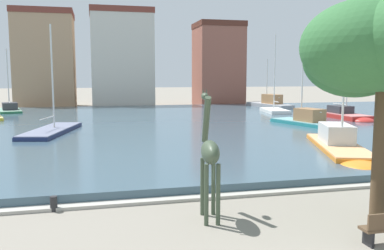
{
  "coord_description": "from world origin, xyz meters",
  "views": [
    {
      "loc": [
        -5.32,
        -5.7,
        4.47
      ],
      "look_at": [
        -0.96,
        12.5,
        2.2
      ],
      "focal_mm": 38.12,
      "sensor_mm": 36.0,
      "label": 1
    }
  ],
  "objects_px": {
    "giraffe_statue": "(210,154)",
    "sailboat_white": "(273,112)",
    "sailboat_grey": "(267,105)",
    "mooring_bollard": "(54,204)",
    "sailboat_green": "(10,111)",
    "shade_tree": "(384,50)",
    "sailboat_red": "(346,117)",
    "sailboat_navy": "(56,132)",
    "sailboat_teal": "(302,122)",
    "sailboat_orange": "(341,148)"
  },
  "relations": [
    {
      "from": "giraffe_statue",
      "to": "sailboat_teal",
      "type": "distance_m",
      "value": 23.35
    },
    {
      "from": "sailboat_orange",
      "to": "sailboat_green",
      "type": "height_order",
      "value": "sailboat_orange"
    },
    {
      "from": "sailboat_grey",
      "to": "sailboat_teal",
      "type": "bearing_deg",
      "value": -105.14
    },
    {
      "from": "sailboat_green",
      "to": "sailboat_white",
      "type": "height_order",
      "value": "sailboat_white"
    },
    {
      "from": "giraffe_statue",
      "to": "sailboat_orange",
      "type": "distance_m",
      "value": 12.25
    },
    {
      "from": "mooring_bollard",
      "to": "sailboat_orange",
      "type": "bearing_deg",
      "value": 21.26
    },
    {
      "from": "sailboat_green",
      "to": "sailboat_grey",
      "type": "relative_size",
      "value": 0.8
    },
    {
      "from": "sailboat_red",
      "to": "sailboat_teal",
      "type": "bearing_deg",
      "value": -153.62
    },
    {
      "from": "sailboat_red",
      "to": "shade_tree",
      "type": "xyz_separation_m",
      "value": [
        -14.86,
        -23.48,
        4.69
      ]
    },
    {
      "from": "sailboat_teal",
      "to": "sailboat_orange",
      "type": "bearing_deg",
      "value": -108.71
    },
    {
      "from": "sailboat_red",
      "to": "mooring_bollard",
      "type": "bearing_deg",
      "value": -140.57
    },
    {
      "from": "sailboat_red",
      "to": "mooring_bollard",
      "type": "relative_size",
      "value": 14.31
    },
    {
      "from": "shade_tree",
      "to": "sailboat_green",
      "type": "bearing_deg",
      "value": 114.38
    },
    {
      "from": "sailboat_grey",
      "to": "mooring_bollard",
      "type": "bearing_deg",
      "value": -123.22
    },
    {
      "from": "sailboat_orange",
      "to": "sailboat_navy",
      "type": "distance_m",
      "value": 19.75
    },
    {
      "from": "giraffe_statue",
      "to": "sailboat_orange",
      "type": "height_order",
      "value": "sailboat_orange"
    },
    {
      "from": "sailboat_green",
      "to": "sailboat_navy",
      "type": "bearing_deg",
      "value": -70.64
    },
    {
      "from": "sailboat_red",
      "to": "giraffe_statue",
      "type": "bearing_deg",
      "value": -131.84
    },
    {
      "from": "sailboat_teal",
      "to": "mooring_bollard",
      "type": "height_order",
      "value": "sailboat_teal"
    },
    {
      "from": "sailboat_teal",
      "to": "shade_tree",
      "type": "distance_m",
      "value": 22.52
    },
    {
      "from": "shade_tree",
      "to": "sailboat_grey",
      "type": "bearing_deg",
      "value": 70.82
    },
    {
      "from": "sailboat_navy",
      "to": "sailboat_teal",
      "type": "relative_size",
      "value": 1.24
    },
    {
      "from": "giraffe_statue",
      "to": "sailboat_green",
      "type": "distance_m",
      "value": 40.37
    },
    {
      "from": "sailboat_orange",
      "to": "sailboat_green",
      "type": "relative_size",
      "value": 1.25
    },
    {
      "from": "sailboat_navy",
      "to": "sailboat_white",
      "type": "xyz_separation_m",
      "value": [
        22.39,
        11.04,
        0.06
      ]
    },
    {
      "from": "sailboat_white",
      "to": "giraffe_statue",
      "type": "bearing_deg",
      "value": -118.01
    },
    {
      "from": "giraffe_statue",
      "to": "sailboat_white",
      "type": "bearing_deg",
      "value": 61.99
    },
    {
      "from": "sailboat_green",
      "to": "sailboat_grey",
      "type": "height_order",
      "value": "sailboat_green"
    },
    {
      "from": "sailboat_orange",
      "to": "sailboat_navy",
      "type": "relative_size",
      "value": 1.0
    },
    {
      "from": "sailboat_green",
      "to": "sailboat_red",
      "type": "distance_m",
      "value": 36.49
    },
    {
      "from": "sailboat_navy",
      "to": "shade_tree",
      "type": "relative_size",
      "value": 1.35
    },
    {
      "from": "sailboat_navy",
      "to": "sailboat_grey",
      "type": "distance_m",
      "value": 30.72
    },
    {
      "from": "sailboat_teal",
      "to": "sailboat_red",
      "type": "distance_m",
      "value": 7.1
    },
    {
      "from": "sailboat_green",
      "to": "sailboat_teal",
      "type": "xyz_separation_m",
      "value": [
        26.41,
        -19.2,
        0.08
      ]
    },
    {
      "from": "sailboat_teal",
      "to": "mooring_bollard",
      "type": "relative_size",
      "value": 15.23
    },
    {
      "from": "sailboat_teal",
      "to": "sailboat_grey",
      "type": "xyz_separation_m",
      "value": [
        4.99,
        18.46,
        0.1
      ]
    },
    {
      "from": "sailboat_green",
      "to": "sailboat_white",
      "type": "xyz_separation_m",
      "value": [
        29.05,
        -7.9,
        -0.05
      ]
    },
    {
      "from": "sailboat_teal",
      "to": "shade_tree",
      "type": "height_order",
      "value": "shade_tree"
    },
    {
      "from": "sailboat_white",
      "to": "shade_tree",
      "type": "xyz_separation_m",
      "value": [
        -11.14,
        -31.63,
        4.8
      ]
    },
    {
      "from": "sailboat_white",
      "to": "sailboat_red",
      "type": "bearing_deg",
      "value": -65.45
    },
    {
      "from": "sailboat_teal",
      "to": "mooring_bollard",
      "type": "distance_m",
      "value": 25.09
    },
    {
      "from": "sailboat_orange",
      "to": "shade_tree",
      "type": "bearing_deg",
      "value": -117.57
    },
    {
      "from": "sailboat_red",
      "to": "mooring_bollard",
      "type": "distance_m",
      "value": 31.95
    },
    {
      "from": "sailboat_green",
      "to": "mooring_bollard",
      "type": "height_order",
      "value": "sailboat_green"
    },
    {
      "from": "sailboat_white",
      "to": "shade_tree",
      "type": "height_order",
      "value": "sailboat_white"
    },
    {
      "from": "sailboat_navy",
      "to": "mooring_bollard",
      "type": "xyz_separation_m",
      "value": [
        1.44,
        -17.4,
        -0.13
      ]
    },
    {
      "from": "sailboat_teal",
      "to": "sailboat_white",
      "type": "bearing_deg",
      "value": 76.86
    },
    {
      "from": "sailboat_white",
      "to": "shade_tree",
      "type": "bearing_deg",
      "value": -109.4
    },
    {
      "from": "sailboat_navy",
      "to": "giraffe_statue",
      "type": "bearing_deg",
      "value": -71.97
    },
    {
      "from": "giraffe_statue",
      "to": "sailboat_teal",
      "type": "xyz_separation_m",
      "value": [
        13.48,
        19.01,
        -1.5
      ]
    }
  ]
}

